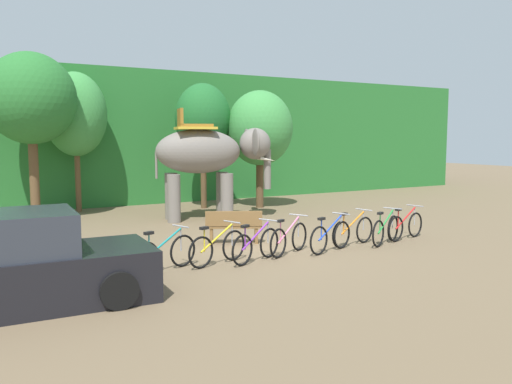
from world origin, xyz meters
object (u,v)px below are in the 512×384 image
elephant (208,156)px  bike_orange (353,231)px  bike_teal (165,253)px  tree_center_left (76,115)px  bike_purple (256,245)px  bike_yellow (218,247)px  tree_center_right (260,128)px  bike_blue (331,236)px  wooden_bench (234,226)px  bike_pink (289,239)px  bike_red (406,226)px  bike_green (386,230)px  parked_car (21,268)px  tree_left (31,99)px  tree_center (203,119)px

elephant → bike_orange: bearing=-75.9°
bike_teal → tree_center_left: bearing=89.2°
bike_purple → bike_yellow: bearing=167.0°
tree_center_left → tree_center_right: size_ratio=1.12×
bike_blue → wooden_bench: bearing=128.1°
bike_yellow → bike_purple: size_ratio=1.03×
elephant → bike_pink: elephant is taller
bike_red → bike_pink: bearing=179.1°
bike_teal → bike_green: (6.06, -0.22, 0.00)m
bike_blue → parked_car: 7.11m
bike_orange → bike_red: size_ratio=1.00×
bike_pink → bike_red: size_ratio=0.93×
tree_center_left → bike_green: size_ratio=3.33×
bike_green → parked_car: (-8.91, -0.80, 0.26)m
bike_yellow → bike_red: (5.75, 0.00, 0.00)m
bike_pink → wooden_bench: bearing=108.0°
bike_red → parked_car: 9.89m
tree_center_right → bike_orange: bearing=-101.7°
bike_teal → tree_left: bearing=99.8°
tree_center_left → bike_green: (5.92, -10.26, -3.28)m
elephant → bike_teal: 7.23m
elephant → bike_red: (3.28, -5.96, -1.82)m
bike_red → parked_car: size_ratio=0.39×
bike_orange → bike_blue: bearing=-162.6°
bike_pink → bike_blue: bearing=-14.8°
bike_teal → bike_blue: bearing=-3.3°
tree_center_left → parked_car: bearing=-105.1°
tree_left → bike_purple: size_ratio=3.56×
tree_left → bike_green: bearing=-49.9°
wooden_bench → tree_center_right: bearing=54.6°
tree_center_right → parked_car: 13.22m
tree_center → parked_car: tree_center is taller
elephant → bike_orange: (1.47, -5.88, -1.82)m
tree_center → bike_yellow: 9.82m
bike_green → parked_car: size_ratio=0.37×
elephant → bike_blue: (0.51, -6.18, -1.82)m
bike_teal → wooden_bench: bearing=35.4°
elephant → bike_orange: size_ratio=2.53×
tree_center_left → parked_car: size_ratio=1.23×
bike_yellow → bike_blue: same height
bike_blue → tree_center_left: bearing=111.6°
tree_center_right → wooden_bench: size_ratio=3.07×
bike_yellow → bike_red: bearing=0.0°
bike_teal → bike_orange: size_ratio=0.97×
tree_center_right → bike_purple: bearing=-120.4°
bike_red → wooden_bench: 4.78m
tree_left → bike_purple: bearing=-68.1°
bike_blue → bike_orange: (0.97, 0.30, 0.00)m
bike_teal → bike_pink: size_ratio=1.05×
tree_left → elephant: tree_left is taller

